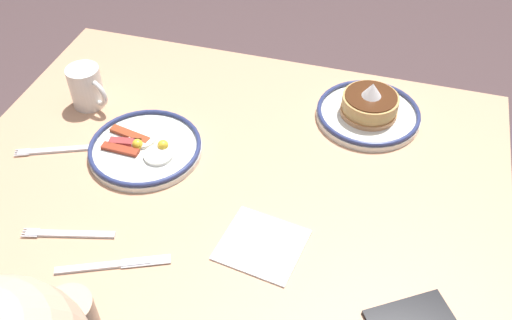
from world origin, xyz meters
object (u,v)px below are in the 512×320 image
plate_near_main (145,148)px  paper_napkin (262,245)px  cell_phone (410,319)px  plate_center_pancakes (369,110)px  fork_near (68,234)px  fork_far (58,150)px  coffee_mug (87,87)px  butter_knife (113,265)px

plate_near_main → paper_napkin: size_ratio=1.66×
cell_phone → paper_napkin: bearing=-49.5°
plate_center_pancakes → cell_phone: plate_center_pancakes is taller
fork_near → cell_phone: bearing=179.8°
plate_center_pancakes → fork_near: plate_center_pancakes is taller
plate_near_main → fork_far: bearing=15.2°
coffee_mug → paper_napkin: bearing=150.0°
plate_center_pancakes → coffee_mug: size_ratio=2.24×
coffee_mug → paper_napkin: 0.59m
cell_phone → fork_far: cell_phone is taller
coffee_mug → butter_knife: coffee_mug is taller
plate_center_pancakes → fork_far: size_ratio=1.36×
plate_center_pancakes → butter_knife: bearing=55.1°
paper_napkin → plate_center_pancakes: bearing=-107.7°
plate_near_main → fork_near: size_ratio=1.40×
paper_napkin → coffee_mug: bearing=-30.0°
butter_knife → plate_center_pancakes: bearing=-124.9°
plate_near_main → butter_knife: bearing=102.9°
plate_near_main → fork_near: (0.05, 0.26, -0.01)m
fork_far → coffee_mug: bearing=-87.0°
plate_center_pancakes → fork_far: (0.64, 0.31, -0.02)m
plate_near_main → butter_knife: plate_near_main is taller
cell_phone → fork_near: 0.64m
cell_phone → butter_knife: size_ratio=0.73×
plate_center_pancakes → paper_napkin: (0.14, 0.43, -0.02)m
paper_napkin → fork_near: size_ratio=0.85×
coffee_mug → cell_phone: 0.88m
paper_napkin → fork_near: (0.36, 0.08, 0.00)m
cell_phone → fork_far: size_ratio=0.81×
coffee_mug → fork_near: (-0.15, 0.38, -0.05)m
cell_phone → paper_napkin: (0.28, -0.08, -0.00)m
fork_near → butter_knife: bearing=160.3°
plate_near_main → plate_center_pancakes: (-0.45, -0.26, 0.01)m
plate_center_pancakes → paper_napkin: 0.45m
coffee_mug → paper_napkin: coffee_mug is taller
fork_near → butter_knife: (-0.11, 0.04, -0.00)m
plate_center_pancakes → paper_napkin: bearing=72.3°
paper_napkin → butter_knife: bearing=26.0°
cell_phone → paper_napkin: 0.29m
plate_center_pancakes → fork_near: size_ratio=1.37×
plate_center_pancakes → fork_near: bearing=45.6°
plate_near_main → paper_napkin: (-0.32, 0.18, -0.01)m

